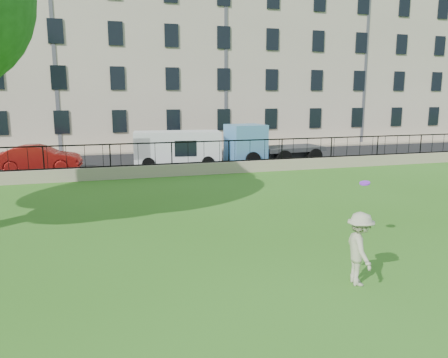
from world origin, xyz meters
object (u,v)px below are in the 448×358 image
object	(u,v)px
white_van	(177,149)
red_sedan	(39,158)
frisbee	(365,183)
man	(360,249)
blue_truck	(273,144)

from	to	relation	value
white_van	red_sedan	bearing A→B (deg)	-177.85
frisbee	white_van	bearing A→B (deg)	98.56
frisbee	red_sedan	size ratio (longest dim) A/B	0.06
man	white_van	bearing A→B (deg)	15.93
red_sedan	frisbee	bearing A→B (deg)	-141.04
frisbee	white_van	size ratio (longest dim) A/B	0.06
frisbee	white_van	distance (m)	14.95
red_sedan	blue_truck	world-z (taller)	blue_truck
man	blue_truck	xyz separation A→B (m)	(4.84, 16.32, 0.38)
man	frisbee	world-z (taller)	frisbee
red_sedan	white_van	xyz separation A→B (m)	(7.37, -0.64, 0.31)
frisbee	man	bearing A→B (deg)	-125.19
white_van	blue_truck	bearing A→B (deg)	3.47
man	blue_truck	world-z (taller)	blue_truck
man	frisbee	bearing A→B (deg)	-22.23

